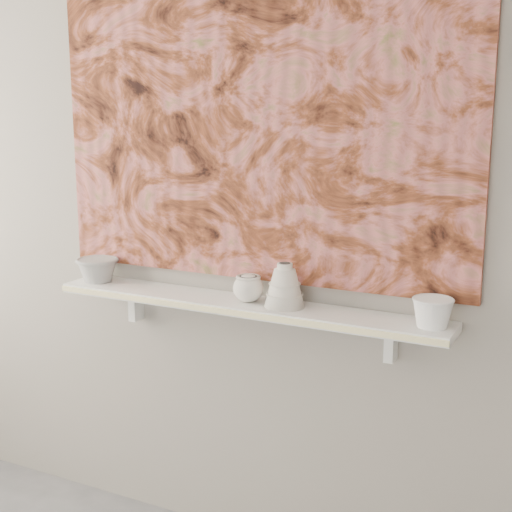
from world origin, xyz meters
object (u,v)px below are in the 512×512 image
Objects in this scene: bowl_grey at (97,269)px; cup_cream at (248,288)px; bell_vessel at (285,285)px; bowl_white at (433,312)px; shelf at (244,305)px; painting at (254,115)px.

cup_cream is at bearing 0.00° from bowl_grey.
cup_cream is 0.13m from bell_vessel.
shelf is at bearing 180.00° from bowl_white.
bell_vessel is (0.13, 0.00, 0.03)m from cup_cream.
bowl_grey is at bearing 180.00° from bell_vessel.
bowl_white is at bearing 0.00° from bell_vessel.
bell_vessel is (0.76, 0.00, 0.03)m from bowl_grey.
painting reaches higher than cup_cream.
bell_vessel is at bearing 0.00° from bowl_grey.
shelf is 11.41× the size of bowl_white.
bowl_white is (0.63, 0.00, 0.06)m from shelf.
bell_vessel is (0.15, 0.00, 0.09)m from shelf.
painting is (0.00, 0.08, 0.62)m from shelf.
painting is 0.85m from bowl_white.
shelf is 0.06m from cup_cream.
bell_vessel reaches higher than bowl_white.
bowl_white is (0.48, 0.00, -0.03)m from bell_vessel.
bell_vessel is (0.15, -0.08, -0.54)m from painting.
painting is at bearing 90.00° from shelf.
bell_vessel reaches higher than cup_cream.
cup_cream is 0.70× the size of bell_vessel.
shelf is at bearing -90.00° from painting.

